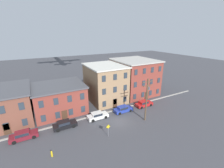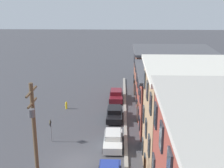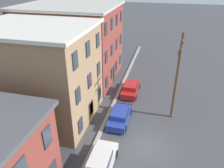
{
  "view_description": "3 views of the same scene",
  "coord_description": "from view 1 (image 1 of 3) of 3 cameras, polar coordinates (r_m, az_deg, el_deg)",
  "views": [
    {
      "loc": [
        -13.9,
        -22.69,
        17.13
      ],
      "look_at": [
        -0.0,
        3.06,
        7.25
      ],
      "focal_mm": 24.0,
      "sensor_mm": 36.0,
      "label": 1
    },
    {
      "loc": [
        24.64,
        3.98,
        14.87
      ],
      "look_at": [
        -1.14,
        3.19,
        7.12
      ],
      "focal_mm": 50.0,
      "sensor_mm": 36.0,
      "label": 2
    },
    {
      "loc": [
        -14.87,
        -0.6,
        13.75
      ],
      "look_at": [
        1.57,
        3.57,
        4.96
      ],
      "focal_mm": 35.0,
      "sensor_mm": 36.0,
      "label": 3
    }
  ],
  "objects": [
    {
      "name": "car_white",
      "position": [
        32.41,
        -5.56,
        -11.8
      ],
      "size": [
        4.4,
        1.92,
        1.43
      ],
      "color": "silver",
      "rests_on": "ground_plane"
    },
    {
      "name": "car_blue",
      "position": [
        34.86,
        4.2,
        -9.43
      ],
      "size": [
        4.4,
        1.92,
        1.43
      ],
      "color": "#233899",
      "rests_on": "ground_plane"
    },
    {
      "name": "kerb_strip",
      "position": [
        34.98,
        -1.14,
        -10.52
      ],
      "size": [
        56.0,
        0.36,
        0.16
      ],
      "primitive_type": "cube",
      "color": "#9E998E",
      "rests_on": "ground_plane"
    },
    {
      "name": "apartment_far",
      "position": [
        39.63,
        -2.63,
        0.49
      ],
      "size": [
        9.06,
        11.07,
        9.54
      ],
      "color": "#9E7A56",
      "rests_on": "ground_plane"
    },
    {
      "name": "apartment_annex",
      "position": [
        45.0,
        8.45,
        2.86
      ],
      "size": [
        11.15,
        12.25,
        10.04
      ],
      "color": "brown",
      "rests_on": "ground_plane"
    },
    {
      "name": "apartment_midblock",
      "position": [
        36.35,
        -19.39,
        -5.03
      ],
      "size": [
        11.12,
        9.72,
        6.34
      ],
      "color": "brown",
      "rests_on": "ground_plane"
    },
    {
      "name": "car_black",
      "position": [
        30.87,
        -17.61,
        -14.38
      ],
      "size": [
        4.4,
        1.92,
        1.43
      ],
      "color": "black",
      "rests_on": "ground_plane"
    },
    {
      "name": "caution_sign",
      "position": [
        26.84,
        -1.47,
        -16.65
      ],
      "size": [
        0.84,
        0.08,
        2.46
      ],
      "color": "slate",
      "rests_on": "ground_plane"
    },
    {
      "name": "ground_plane",
      "position": [
        31.65,
        2.72,
        -14.14
      ],
      "size": [
        200.0,
        200.0,
        0.0
      ],
      "primitive_type": "plane",
      "color": "#424247"
    },
    {
      "name": "utility_pole",
      "position": [
        30.57,
        13.1,
        -5.11
      ],
      "size": [
        2.4,
        0.44,
        9.01
      ],
      "color": "brown",
      "rests_on": "ground_plane"
    },
    {
      "name": "car_maroon",
      "position": [
        30.87,
        -30.68,
        -16.34
      ],
      "size": [
        4.4,
        1.92,
        1.43
      ],
      "color": "maroon",
      "rests_on": "ground_plane"
    },
    {
      "name": "car_red",
      "position": [
        38.1,
        12.04,
        -7.25
      ],
      "size": [
        4.4,
        1.92,
        1.43
      ],
      "color": "#B21E1E",
      "rests_on": "ground_plane"
    },
    {
      "name": "apartment_corner",
      "position": [
        37.22,
        -35.04,
        -6.52
      ],
      "size": [
        9.17,
        11.42,
        6.84
      ],
      "color": "brown",
      "rests_on": "ground_plane"
    },
    {
      "name": "fire_hydrant",
      "position": [
        25.66,
        -21.98,
        -23.41
      ],
      "size": [
        0.24,
        0.34,
        0.96
      ],
      "color": "yellow",
      "rests_on": "ground_plane"
    }
  ]
}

